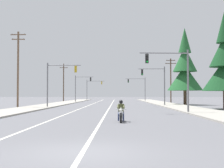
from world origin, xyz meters
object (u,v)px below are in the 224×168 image
(traffic_signal_mid_right, at_px, (157,80))
(traffic_signal_far_right, at_px, (139,85))
(motorcycle_with_rider, at_px, (121,113))
(traffic_signal_mid_left, at_px, (81,85))
(traffic_signal_near_right, at_px, (174,71))
(conifer_tree_right_verge_far, at_px, (185,69))
(traffic_signal_far_left, at_px, (92,87))
(utility_pole_right_far, at_px, (171,79))
(traffic_signal_near_left, at_px, (57,78))
(utility_pole_left_far, at_px, (64,81))
(utility_pole_left_near, at_px, (18,67))

(traffic_signal_mid_right, xyz_separation_m, traffic_signal_far_right, (-0.60, 31.44, 0.06))
(motorcycle_with_rider, bearing_deg, traffic_signal_far_right, 84.84)
(traffic_signal_mid_left, bearing_deg, traffic_signal_near_right, -71.33)
(traffic_signal_mid_left, distance_m, conifer_tree_right_verge_far, 26.83)
(motorcycle_with_rider, bearing_deg, traffic_signal_mid_right, 78.02)
(traffic_signal_far_right, bearing_deg, traffic_signal_far_left, 132.92)
(utility_pole_right_far, xyz_separation_m, conifer_tree_right_verge_far, (0.40, -12.13, 1.07))
(traffic_signal_near_right, height_order, traffic_signal_near_left, same)
(traffic_signal_near_left, height_order, traffic_signal_far_left, same)
(utility_pole_left_far, bearing_deg, motorcycle_with_rider, -76.58)
(motorcycle_with_rider, relative_size, traffic_signal_far_right, 0.35)
(traffic_signal_mid_left, bearing_deg, traffic_signal_far_left, 88.02)
(utility_pole_left_near, xyz_separation_m, utility_pole_left_far, (-0.34, 38.07, -0.30))
(utility_pole_left_far, bearing_deg, traffic_signal_far_right, 0.37)
(traffic_signal_near_right, relative_size, traffic_signal_near_left, 1.00)
(traffic_signal_mid_right, height_order, utility_pole_right_far, utility_pole_right_far)
(utility_pole_left_far, bearing_deg, utility_pole_right_far, -28.51)
(motorcycle_with_rider, xyz_separation_m, traffic_signal_near_right, (5.27, 9.40, 3.51))
(utility_pole_left_near, relative_size, utility_pole_right_far, 1.10)
(motorcycle_with_rider, distance_m, traffic_signal_far_right, 59.95)
(utility_pole_left_near, relative_size, conifer_tree_right_verge_far, 0.77)
(utility_pole_left_far, bearing_deg, traffic_signal_near_right, -68.77)
(traffic_signal_mid_right, distance_m, traffic_signal_mid_left, 27.19)
(traffic_signal_mid_left, distance_m, traffic_signal_far_left, 23.00)
(traffic_signal_near_left, bearing_deg, traffic_signal_far_left, 89.33)
(traffic_signal_near_right, bearing_deg, utility_pole_left_near, 147.87)
(motorcycle_with_rider, height_order, utility_pole_right_far, utility_pole_right_far)
(traffic_signal_far_right, bearing_deg, utility_pole_left_far, -179.63)
(traffic_signal_near_left, bearing_deg, utility_pole_left_near, -173.30)
(utility_pole_right_far, xyz_separation_m, utility_pole_left_far, (-25.32, 13.75, 0.16))
(motorcycle_with_rider, xyz_separation_m, traffic_signal_near_left, (-8.60, 22.02, 3.50))
(traffic_signal_near_left, relative_size, conifer_tree_right_verge_far, 0.46)
(motorcycle_with_rider, distance_m, traffic_signal_far_left, 74.49)
(traffic_signal_far_right, xyz_separation_m, conifer_tree_right_verge_far, (6.14, -26.01, 2.06))
(traffic_signal_mid_left, relative_size, traffic_signal_far_left, 1.00)
(motorcycle_with_rider, distance_m, traffic_signal_near_right, 11.33)
(traffic_signal_mid_right, relative_size, utility_pole_right_far, 0.65)
(traffic_signal_near_right, distance_m, traffic_signal_mid_left, 43.91)
(traffic_signal_mid_left, bearing_deg, conifer_tree_right_verge_far, -40.58)
(motorcycle_with_rider, height_order, conifer_tree_right_verge_far, conifer_tree_right_verge_far)
(motorcycle_with_rider, height_order, traffic_signal_far_right, traffic_signal_far_right)
(utility_pole_left_near, bearing_deg, traffic_signal_near_left, 6.70)
(traffic_signal_near_left, relative_size, traffic_signal_far_left, 1.00)
(traffic_signal_near_right, relative_size, traffic_signal_mid_right, 1.00)
(traffic_signal_mid_left, height_order, utility_pole_left_near, utility_pole_left_near)
(traffic_signal_mid_left, relative_size, utility_pole_left_near, 0.59)
(traffic_signal_mid_right, relative_size, traffic_signal_mid_left, 1.00)
(traffic_signal_near_left, relative_size, traffic_signal_mid_right, 1.00)
(traffic_signal_mid_right, height_order, conifer_tree_right_verge_far, conifer_tree_right_verge_far)
(utility_pole_right_far, relative_size, conifer_tree_right_verge_far, 0.70)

